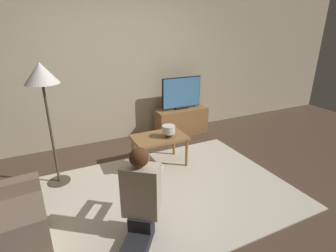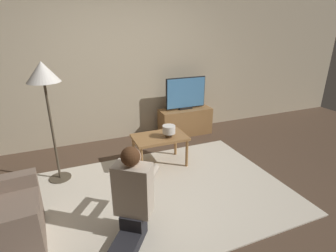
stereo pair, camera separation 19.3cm
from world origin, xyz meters
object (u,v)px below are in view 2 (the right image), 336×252
at_px(person_kneeling, 133,196).
at_px(tv, 186,93).
at_px(table_lamp, 169,130).
at_px(floor_lamp, 44,81).
at_px(coffee_table, 160,140).

bearing_deg(person_kneeling, tv, -89.96).
height_order(tv, table_lamp, tv).
xyz_separation_m(floor_lamp, table_lamp, (1.48, -0.22, -0.76)).
bearing_deg(floor_lamp, tv, 19.68).
bearing_deg(person_kneeling, table_lamp, -89.95).
bearing_deg(table_lamp, floor_lamp, 171.38).
bearing_deg(tv, coffee_table, -132.31).
bearing_deg(floor_lamp, person_kneeling, -64.25).
bearing_deg(table_lamp, tv, 53.73).
relative_size(person_kneeling, table_lamp, 5.21).
bearing_deg(coffee_table, floor_lamp, 173.88).
bearing_deg(table_lamp, coffee_table, 144.77).
xyz_separation_m(coffee_table, person_kneeling, (-0.72, -1.20, 0.06)).
distance_m(tv, table_lamp, 1.29).
bearing_deg(tv, table_lamp, -126.27).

